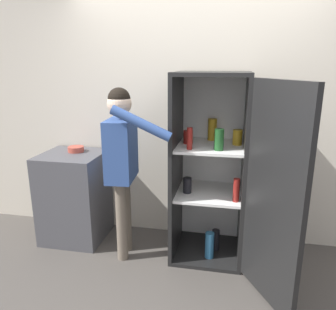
# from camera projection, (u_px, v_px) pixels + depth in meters

# --- Properties ---
(ground_plane) EXTENTS (12.00, 12.00, 0.00)m
(ground_plane) POSITION_uv_depth(u_px,v_px,m) (179.00, 287.00, 2.75)
(ground_plane) COLOR #4C4742
(wall_back) EXTENTS (7.00, 0.06, 2.55)m
(wall_back) POSITION_uv_depth(u_px,v_px,m) (196.00, 119.00, 3.34)
(wall_back) COLOR beige
(wall_back) RESTS_ON ground_plane
(refrigerator) EXTENTS (1.03, 1.24, 1.75)m
(refrigerator) POSITION_uv_depth(u_px,v_px,m) (222.00, 172.00, 2.95)
(refrigerator) COLOR black
(refrigerator) RESTS_ON ground_plane
(person) EXTENTS (0.64, 0.54, 1.62)m
(person) POSITION_uv_depth(u_px,v_px,m) (122.00, 153.00, 2.97)
(person) COLOR #726656
(person) RESTS_ON ground_plane
(counter) EXTENTS (0.62, 0.60, 0.93)m
(counter) POSITION_uv_depth(u_px,v_px,m) (75.00, 196.00, 3.46)
(counter) COLOR #4C4C51
(counter) RESTS_ON ground_plane
(bowl) EXTENTS (0.16, 0.16, 0.05)m
(bowl) POSITION_uv_depth(u_px,v_px,m) (76.00, 149.00, 3.41)
(bowl) COLOR #B24738
(bowl) RESTS_ON counter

